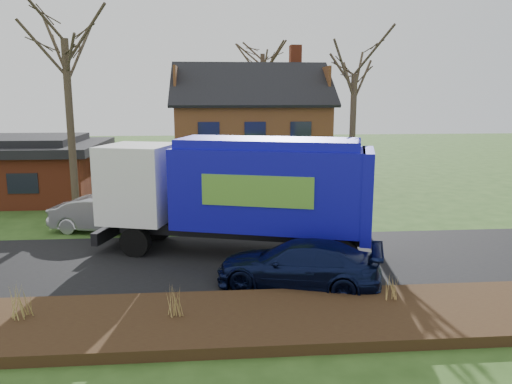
{
  "coord_description": "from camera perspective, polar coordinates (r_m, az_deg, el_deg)",
  "views": [
    {
      "loc": [
        -0.34,
        -17.83,
        6.12
      ],
      "look_at": [
        1.39,
        2.5,
        2.14
      ],
      "focal_mm": 35.0,
      "sensor_mm": 36.0,
      "label": 1
    }
  ],
  "objects": [
    {
      "name": "silver_sedan",
      "position": [
        23.7,
        -16.87,
        -2.45
      ],
      "size": [
        5.05,
        2.58,
        1.59
      ],
      "primitive_type": "imported",
      "rotation": [
        0.0,
        0.0,
        1.38
      ],
      "color": "#9D9FA5",
      "rests_on": "ground"
    },
    {
      "name": "ranch_house",
      "position": [
        33.24,
        -25.38,
        2.51
      ],
      "size": [
        9.8,
        8.2,
        3.7
      ],
      "color": "#91391F",
      "rests_on": "ground"
    },
    {
      "name": "grass_clump_east",
      "position": [
        15.15,
        15.19,
        -10.43
      ],
      "size": [
        0.3,
        0.25,
        0.75
      ],
      "color": "tan",
      "rests_on": "mulch_verge"
    },
    {
      "name": "tree_front_east",
      "position": [
        27.53,
        11.3,
        15.54
      ],
      "size": [
        3.71,
        3.71,
        10.32
      ],
      "color": "#433628",
      "rests_on": "ground"
    },
    {
      "name": "tree_back",
      "position": [
        40.39,
        0.76,
        17.24
      ],
      "size": [
        3.98,
        3.98,
        12.59
      ],
      "color": "#3B2E23",
      "rests_on": "ground"
    },
    {
      "name": "mulch_verge",
      "position": [
        13.88,
        -3.1,
        -14.46
      ],
      "size": [
        80.0,
        3.5,
        0.3
      ],
      "primitive_type": "cube",
      "color": "black",
      "rests_on": "ground"
    },
    {
      "name": "garbage_truck",
      "position": [
        19.11,
        -1.84,
        0.44
      ],
      "size": [
        10.93,
        5.71,
        4.53
      ],
      "rotation": [
        0.0,
        0.0,
        -0.29
      ],
      "color": "black",
      "rests_on": "ground"
    },
    {
      "name": "ground",
      "position": [
        18.85,
        -3.61,
        -7.94
      ],
      "size": [
        120.0,
        120.0,
        0.0
      ],
      "primitive_type": "plane",
      "color": "#2A4818",
      "rests_on": "ground"
    },
    {
      "name": "grass_clump_mid",
      "position": [
        13.81,
        -9.25,
        -12.11
      ],
      "size": [
        0.3,
        0.25,
        0.85
      ],
      "color": "olive",
      "rests_on": "mulch_verge"
    },
    {
      "name": "road",
      "position": [
        18.85,
        -3.61,
        -7.91
      ],
      "size": [
        80.0,
        7.0,
        0.02
      ],
      "primitive_type": "cube",
      "color": "black",
      "rests_on": "ground"
    },
    {
      "name": "main_house",
      "position": [
        31.86,
        -1.58,
        7.25
      ],
      "size": [
        12.95,
        8.95,
        9.26
      ],
      "color": "beige",
      "rests_on": "ground"
    },
    {
      "name": "grass_clump_west",
      "position": [
        14.87,
        -25.35,
        -11.2
      ],
      "size": [
        0.35,
        0.29,
        0.92
      ],
      "color": "#9C8B44",
      "rests_on": "mulch_verge"
    },
    {
      "name": "tree_front_west",
      "position": [
        26.74,
        -21.26,
        18.79
      ],
      "size": [
        4.11,
        4.11,
        12.21
      ],
      "color": "#403526",
      "rests_on": "ground"
    },
    {
      "name": "navy_wagon",
      "position": [
        16.25,
        4.84,
        -8.25
      ],
      "size": [
        5.67,
        3.62,
        1.53
      ],
      "primitive_type": "imported",
      "rotation": [
        0.0,
        0.0,
        -1.87
      ],
      "color": "black",
      "rests_on": "ground"
    }
  ]
}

